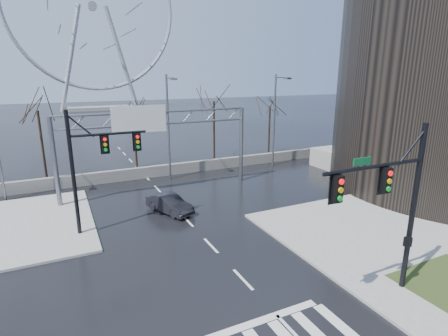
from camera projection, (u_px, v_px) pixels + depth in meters
ground at (243, 279)px, 17.56m from camera, size 260.00×260.00×0.00m
sidewalk_right_ext at (359, 227)px, 23.49m from camera, size 12.00×10.00×0.15m
sidewalk_far at (13, 228)px, 23.35m from camera, size 10.00×12.00×0.15m
barrier_wall at (146, 172)px, 34.81m from camera, size 52.00×0.50×1.10m
signal_mast_near at (395, 198)px, 14.95m from camera, size 5.52×0.41×8.00m
signal_mast_far at (91, 160)px, 21.64m from camera, size 4.72×0.41×8.00m
sign_gantry at (153, 134)px, 29.07m from camera, size 16.36×0.40×7.60m
streetlight_mid at (169, 120)px, 32.67m from camera, size 0.50×2.55×10.00m
streetlight_right at (276, 114)px, 37.72m from camera, size 0.50×2.55×10.00m
tree_left at (39, 119)px, 32.66m from camera, size 3.75×3.75×7.50m
tree_center at (134, 121)px, 37.53m from camera, size 3.25×3.25×6.50m
tree_right at (214, 108)px, 40.17m from camera, size 3.90×3.90×7.80m
tree_far_right at (270, 112)px, 44.18m from camera, size 3.40×3.40×6.80m
ferris_wheel at (93, 14)px, 95.50m from camera, size 45.00×6.00×50.91m
car at (170, 204)px, 25.98m from camera, size 2.87×4.30×1.34m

